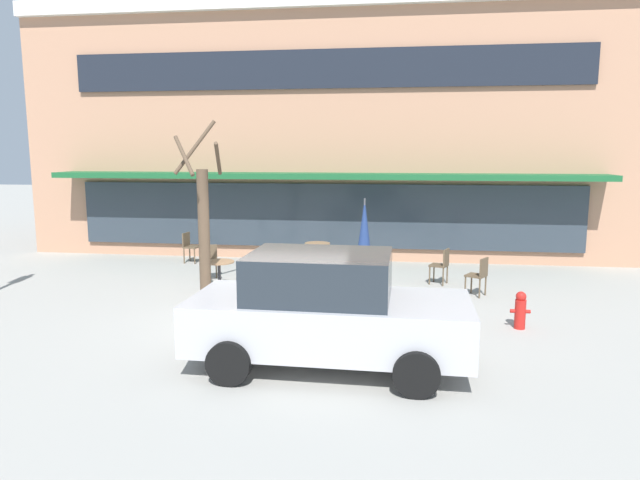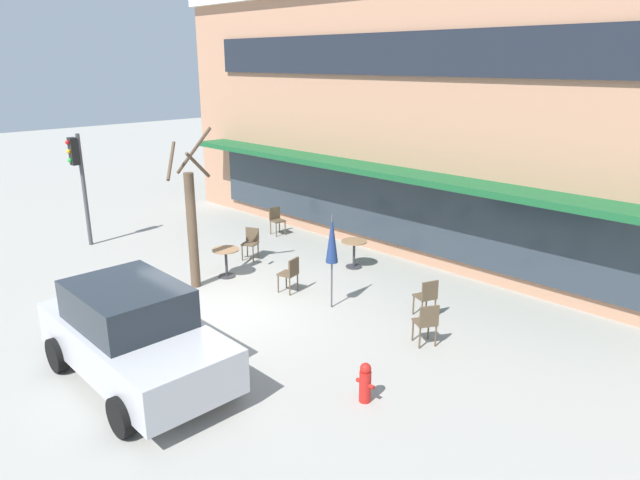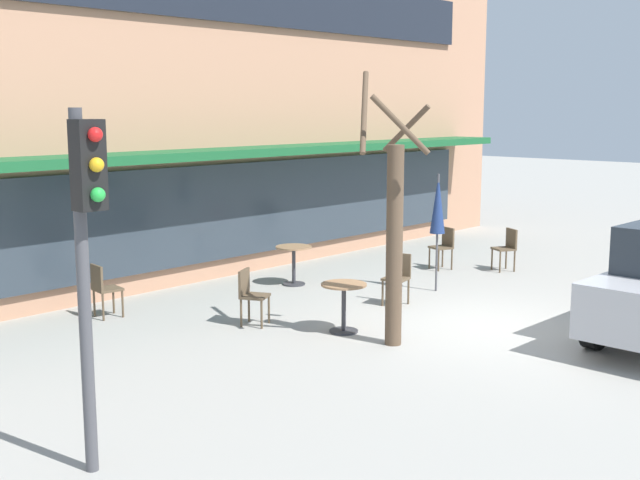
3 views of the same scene
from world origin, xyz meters
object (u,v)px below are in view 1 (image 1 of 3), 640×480
at_px(cafe_chair_0, 442,263).
at_px(street_tree, 203,228).
at_px(cafe_chair_2, 307,269).
at_px(fire_hydrant, 520,310).
at_px(cafe_table_streetside, 219,272).
at_px(cafe_chair_4, 189,245).
at_px(cafe_table_near_wall, 317,252).
at_px(patio_umbrella_green_folded, 364,223).
at_px(parked_sedan, 327,311).
at_px(cafe_chair_3, 479,274).
at_px(cafe_chair_1, 210,259).

relative_size(cafe_chair_0, street_tree, 0.23).
distance_m(cafe_chair_2, street_tree, 2.69).
height_order(street_tree, fire_hydrant, street_tree).
height_order(cafe_table_streetside, cafe_chair_4, cafe_chair_4).
xyz_separation_m(cafe_table_near_wall, street_tree, (-1.88, -3.84, 1.14)).
distance_m(cafe_table_near_wall, patio_umbrella_green_folded, 2.96).
relative_size(patio_umbrella_green_folded, cafe_chair_0, 2.47).
bearing_deg(cafe_table_near_wall, parked_sedan, -80.63).
bearing_deg(cafe_table_streetside, cafe_chair_3, 5.51).
relative_size(cafe_chair_1, cafe_chair_2, 1.00).
xyz_separation_m(cafe_chair_1, street_tree, (0.67, -2.30, 1.13)).
bearing_deg(cafe_chair_1, cafe_table_near_wall, 31.26).
distance_m(cafe_chair_1, cafe_chair_4, 2.47).
relative_size(cafe_chair_0, cafe_chair_4, 1.00).
bearing_deg(cafe_chair_1, cafe_chair_2, -18.30).
bearing_deg(cafe_chair_0, cafe_table_near_wall, 158.99).
xyz_separation_m(patio_umbrella_green_folded, fire_hydrant, (3.05, -2.33, -1.27)).
distance_m(cafe_table_near_wall, parked_sedan, 7.13).
bearing_deg(street_tree, cafe_chair_2, 35.41).
distance_m(patio_umbrella_green_folded, cafe_chair_2, 1.72).
distance_m(street_tree, fire_hydrant, 6.53).
xyz_separation_m(cafe_chair_2, fire_hydrant, (4.36, -2.24, -0.17)).
height_order(patio_umbrella_green_folded, street_tree, street_tree).
xyz_separation_m(cafe_chair_1, cafe_chair_3, (6.58, -0.79, 0.00)).
height_order(cafe_table_near_wall, cafe_chair_4, cafe_chair_4).
bearing_deg(fire_hydrant, cafe_chair_4, 148.06).
height_order(cafe_table_streetside, parked_sedan, parked_sedan).
bearing_deg(cafe_chair_1, patio_umbrella_green_folded, -11.28).
relative_size(cafe_table_near_wall, parked_sedan, 0.18).
relative_size(cafe_chair_1, cafe_chair_4, 1.00).
distance_m(cafe_table_near_wall, fire_hydrant, 6.47).
height_order(cafe_chair_3, cafe_chair_4, same).
height_order(cafe_table_near_wall, fire_hydrant, cafe_table_near_wall).
height_order(cafe_chair_3, parked_sedan, parked_sedan).
distance_m(cafe_chair_0, fire_hydrant, 3.62).
height_order(cafe_table_near_wall, street_tree, street_tree).
xyz_separation_m(cafe_chair_0, cafe_chair_4, (-7.16, 1.80, 0.00)).
distance_m(parked_sedan, fire_hydrant, 4.10).
xyz_separation_m(cafe_chair_0, street_tree, (-5.16, -2.59, 1.13)).
bearing_deg(cafe_chair_1, cafe_chair_0, 2.84).
distance_m(cafe_chair_3, parked_sedan, 5.51).
relative_size(parked_sedan, street_tree, 1.08).
height_order(patio_umbrella_green_folded, cafe_chair_0, patio_umbrella_green_folded).
distance_m(patio_umbrella_green_folded, fire_hydrant, 4.04).
bearing_deg(cafe_chair_4, cafe_chair_3, -19.94).
xyz_separation_m(cafe_table_near_wall, patio_umbrella_green_folded, (1.43, -2.34, 1.11)).
xyz_separation_m(cafe_table_streetside, parked_sedan, (3.03, -4.12, 0.36)).
height_order(cafe_chair_2, parked_sedan, parked_sedan).
distance_m(cafe_chair_3, street_tree, 6.20).
bearing_deg(cafe_chair_0, street_tree, -153.37).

